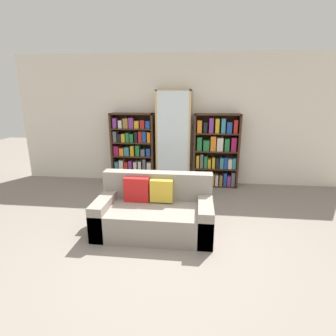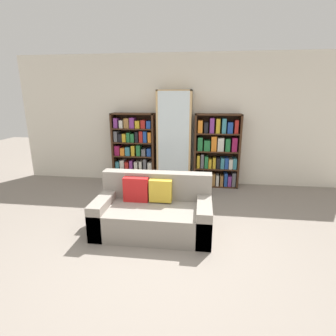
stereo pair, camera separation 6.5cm
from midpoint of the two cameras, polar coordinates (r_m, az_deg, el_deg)
ground_plane at (r=3.48m, az=-1.50°, el=-17.27°), size 16.00×16.00×0.00m
wall_back at (r=5.67m, az=2.69°, el=10.25°), size 7.01×0.06×2.70m
couch at (r=3.80m, az=-2.63°, el=-9.53°), size 1.62×0.86×0.79m
bookshelf_left at (r=5.72m, az=-7.09°, el=4.01°), size 0.91×0.32×1.51m
display_cabinet at (r=5.51m, az=1.73°, el=6.22°), size 0.71×0.36×1.98m
bookshelf_right at (r=5.56m, az=10.87°, el=3.35°), size 0.93×0.32×1.52m
wine_bottle at (r=5.02m, az=8.41°, el=-4.55°), size 0.09×0.09×0.40m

